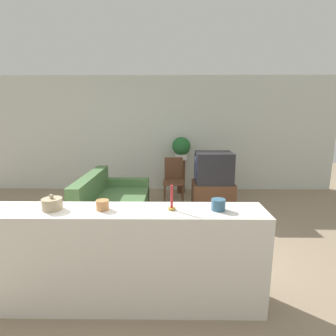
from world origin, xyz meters
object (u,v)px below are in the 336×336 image
decorative_bowl (52,204)px  television (213,167)px  couch (113,207)px  wooden_chair (174,177)px  potted_plant (181,147)px

decorative_bowl → television: bearing=54.4°
couch → wooden_chair: 1.69m
couch → potted_plant: potted_plant is taller
television → potted_plant: size_ratio=1.35×
television → decorative_bowl: bearing=-125.6°
couch → wooden_chair: bearing=52.1°
television → wooden_chair: bearing=143.3°
television → couch: bearing=-156.7°
wooden_chair → potted_plant: (0.18, 0.51, 0.59)m
wooden_chair → potted_plant: potted_plant is taller
couch → television: size_ratio=2.34×
potted_plant → couch: bearing=-123.5°
wooden_chair → potted_plant: 0.79m
potted_plant → decorative_bowl: potted_plant is taller
wooden_chair → potted_plant: size_ratio=1.74×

